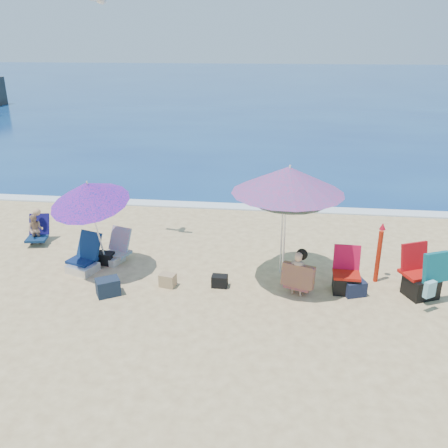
# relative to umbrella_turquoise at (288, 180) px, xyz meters

# --- Properties ---
(ground) EXTENTS (120.00, 120.00, 0.00)m
(ground) POSITION_rel_umbrella_turquoise_xyz_m (-0.88, -0.84, -2.07)
(ground) COLOR #D8BC84
(ground) RESTS_ON ground
(sea) EXTENTS (120.00, 80.00, 0.12)m
(sea) POSITION_rel_umbrella_turquoise_xyz_m (-0.88, 44.16, -2.12)
(sea) COLOR navy
(sea) RESTS_ON ground
(foam) EXTENTS (120.00, 0.50, 0.04)m
(foam) POSITION_rel_umbrella_turquoise_xyz_m (-0.88, 4.26, -2.05)
(foam) COLOR white
(foam) RESTS_ON ground
(umbrella_turquoise) EXTENTS (2.50, 2.50, 2.35)m
(umbrella_turquoise) POSITION_rel_umbrella_turquoise_xyz_m (0.00, 0.00, 0.00)
(umbrella_turquoise) COLOR white
(umbrella_turquoise) RESTS_ON ground
(umbrella_striped) EXTENTS (1.90, 1.90, 1.92)m
(umbrella_striped) POSITION_rel_umbrella_turquoise_xyz_m (0.06, 0.53, -0.39)
(umbrella_striped) COLOR white
(umbrella_striped) RESTS_ON ground
(umbrella_blue) EXTENTS (1.83, 1.88, 2.08)m
(umbrella_blue) POSITION_rel_umbrella_turquoise_xyz_m (-3.75, -0.08, -0.37)
(umbrella_blue) COLOR white
(umbrella_blue) RESTS_ON ground
(furled_umbrella) EXTENTS (0.17, 0.28, 1.16)m
(furled_umbrella) POSITION_rel_umbrella_turquoise_xyz_m (1.80, 0.30, -1.43)
(furled_umbrella) COLOR #B7220D
(furled_umbrella) RESTS_ON ground
(chair_navy) EXTENTS (0.71, 0.84, 0.73)m
(chair_navy) POSITION_rel_umbrella_turquoise_xyz_m (-4.05, 0.06, -1.88)
(chair_navy) COLOR #0C1E47
(chair_navy) RESTS_ON ground
(chair_rainbow) EXTENTS (0.72, 0.76, 0.67)m
(chair_rainbow) POSITION_rel_umbrella_turquoise_xyz_m (-3.58, 0.55, -1.89)
(chair_rainbow) COLOR #E57B50
(chair_rainbow) RESTS_ON ground
(camp_chair_left) EXTENTS (0.51, 0.52, 0.85)m
(camp_chair_left) POSITION_rel_umbrella_turquoise_xyz_m (1.16, -0.20, -1.81)
(camp_chair_left) COLOR #A8160C
(camp_chair_left) RESTS_ON ground
(camp_chair_right) EXTENTS (0.78, 1.07, 0.99)m
(camp_chair_right) POSITION_rel_umbrella_turquoise_xyz_m (2.50, -0.25, -1.71)
(camp_chair_right) COLOR #B7120D
(camp_chair_right) RESTS_ON ground
(person_center) EXTENTS (0.65, 0.59, 0.87)m
(person_center) POSITION_rel_umbrella_turquoise_xyz_m (0.26, -0.44, -1.65)
(person_center) COLOR tan
(person_center) RESTS_ON ground
(person_left) EXTENTS (0.55, 0.70, 0.82)m
(person_left) POSITION_rel_umbrella_turquoise_xyz_m (-5.63, 1.17, -1.70)
(person_left) COLOR tan
(person_left) RESTS_ON ground
(bag_navy_a) EXTENTS (0.51, 0.47, 0.32)m
(bag_navy_a) POSITION_rel_umbrella_turquoise_xyz_m (-3.21, -0.88, -1.91)
(bag_navy_a) COLOR #172233
(bag_navy_a) RESTS_ON ground
(bag_black_a) EXTENTS (0.37, 0.29, 0.25)m
(bag_black_a) POSITION_rel_umbrella_turquoise_xyz_m (-3.72, 0.37, -1.95)
(bag_black_a) COLOR black
(bag_black_a) RESTS_ON ground
(bag_tan) EXTENTS (0.33, 0.27, 0.25)m
(bag_tan) POSITION_rel_umbrella_turquoise_xyz_m (-2.19, -0.42, -1.94)
(bag_tan) COLOR #A0825B
(bag_tan) RESTS_ON ground
(bag_navy_b) EXTENTS (0.45, 0.40, 0.28)m
(bag_navy_b) POSITION_rel_umbrella_turquoise_xyz_m (1.31, -0.32, -1.93)
(bag_navy_b) COLOR #171E34
(bag_navy_b) RESTS_ON ground
(bag_black_b) EXTENTS (0.30, 0.21, 0.23)m
(bag_black_b) POSITION_rel_umbrella_turquoise_xyz_m (-1.21, -0.32, -1.96)
(bag_black_b) COLOR black
(bag_black_b) RESTS_ON ground
(seagull) EXTENTS (0.71, 0.40, 0.13)m
(seagull) POSITION_rel_umbrella_turquoise_xyz_m (-3.78, 1.59, 3.05)
(seagull) COLOR silver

